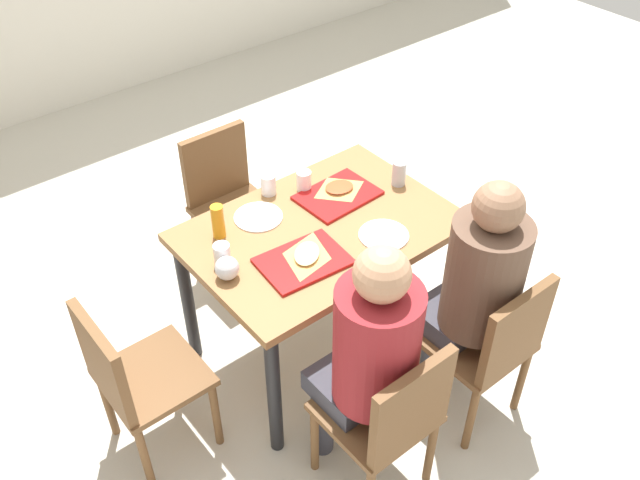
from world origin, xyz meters
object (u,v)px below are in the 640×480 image
chair_left_end (132,376)px  soda_can (399,173)px  plastic_cup_d (304,181)px  foil_bundle (227,268)px  person_in_brown_jacket (475,283)px  pizza_slice_b (339,188)px  chair_near_left (391,416)px  tray_red_near (303,261)px  plastic_cup_b (379,256)px  plastic_cup_a (268,184)px  tray_red_far (338,195)px  person_in_red (369,351)px  paper_plate_center (258,217)px  paper_plate_near_edge (384,235)px  condiment_bottle (218,221)px  chair_near_right (492,343)px  plastic_cup_c (222,255)px  pizza_slice_a (307,254)px  chair_far_side (227,196)px  main_table (320,244)px

chair_left_end → soda_can: 1.51m
plastic_cup_d → foil_bundle: bearing=-155.1°
person_in_brown_jacket → pizza_slice_b: 0.80m
chair_near_left → plastic_cup_d: size_ratio=8.39×
tray_red_near → plastic_cup_b: size_ratio=3.60×
tray_red_near → plastic_cup_a: plastic_cup_a is taller
person_in_brown_jacket → tray_red_far: size_ratio=3.47×
tray_red_far → foil_bundle: size_ratio=3.60×
person_in_red → person_in_brown_jacket: (0.59, 0.00, 0.00)m
paper_plate_center → soda_can: (0.67, -0.20, 0.06)m
paper_plate_near_edge → condiment_bottle: condiment_bottle is taller
person_in_brown_jacket → tray_red_near: bearing=134.3°
person_in_brown_jacket → plastic_cup_b: (-0.26, 0.31, 0.09)m
soda_can → condiment_bottle: 0.90m
chair_near_right → plastic_cup_a: plastic_cup_a is taller
tray_red_far → soda_can: (0.29, -0.10, 0.05)m
foil_bundle → plastic_cup_c: bearing=70.3°
tray_red_far → soda_can: size_ratio=2.95×
foil_bundle → pizza_slice_a: bearing=-19.6°
pizza_slice_a → plastic_cup_b: size_ratio=2.67×
person_in_red → plastic_cup_c: 0.74m
paper_plate_near_edge → pizza_slice_a: (-0.35, 0.09, 0.02)m
pizza_slice_b → plastic_cup_b: plastic_cup_b is taller
chair_far_side → pizza_slice_a: 0.99m
tray_red_far → plastic_cup_d: plastic_cup_d is taller
chair_far_side → plastic_cup_b: 1.19m
paper_plate_center → plastic_cup_b: (0.20, -0.57, 0.05)m
paper_plate_near_edge → chair_far_side: bearing=99.8°
chair_left_end → tray_red_far: bearing=5.9°
pizza_slice_b → foil_bundle: (-0.73, -0.16, 0.03)m
pizza_slice_a → plastic_cup_b: (0.21, -0.21, 0.03)m
person_in_brown_jacket → pizza_slice_b: (-0.06, 0.80, 0.06)m
paper_plate_near_edge → plastic_cup_a: (-0.20, 0.57, 0.05)m
person_in_red → plastic_cup_d: (0.41, 0.92, 0.09)m
chair_near_right → pizza_slice_b: 0.99m
main_table → plastic_cup_c: plastic_cup_c is taller
chair_near_right → chair_far_side: size_ratio=1.00×
chair_near_left → chair_far_side: 1.61m
chair_near_right → pizza_slice_b: chair_near_right is taller
pizza_slice_a → plastic_cup_a: (0.15, 0.48, 0.03)m
plastic_cup_b → soda_can: size_ratio=0.82×
tray_red_near → plastic_cup_b: plastic_cup_b is taller
person_in_red → plastic_cup_b: bearing=43.5°
paper_plate_center → pizza_slice_a: pizza_slice_a is taller
chair_near_left → foil_bundle: foil_bundle is taller
person_in_red → pizza_slice_a: bearing=77.6°
pizza_slice_b → plastic_cup_b: (-0.20, -0.49, 0.03)m
chair_far_side → paper_plate_near_edge: (0.18, -1.02, 0.29)m
main_table → chair_left_end: (-0.97, 0.00, -0.18)m
paper_plate_center → chair_near_right: bearing=-65.3°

